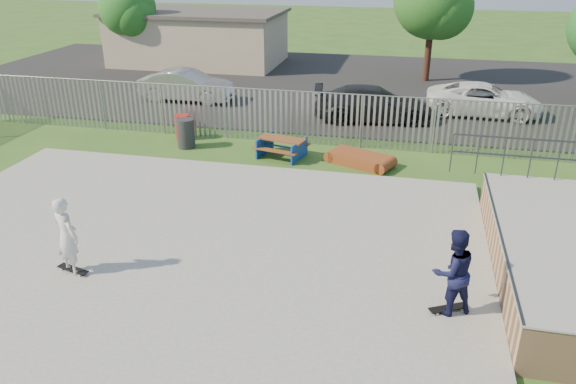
% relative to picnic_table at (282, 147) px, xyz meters
% --- Properties ---
extents(ground, '(120.00, 120.00, 0.00)m').
position_rel_picnic_table_xyz_m(ground, '(-1.00, -7.40, -0.35)').
color(ground, '#325D20').
rests_on(ground, ground).
extents(concrete_slab, '(15.00, 12.00, 0.15)m').
position_rel_picnic_table_xyz_m(concrete_slab, '(-1.00, -7.40, -0.28)').
color(concrete_slab, gray).
rests_on(concrete_slab, ground).
extents(fence, '(26.04, 16.02, 2.00)m').
position_rel_picnic_table_xyz_m(fence, '(-0.00, -2.82, 0.65)').
color(fence, gray).
rests_on(fence, ground).
extents(picnic_table, '(1.92, 1.70, 0.70)m').
position_rel_picnic_table_xyz_m(picnic_table, '(0.00, 0.00, 0.00)').
color(picnic_table, brown).
rests_on(picnic_table, ground).
extents(funbox, '(2.18, 1.66, 0.39)m').
position_rel_picnic_table_xyz_m(funbox, '(2.79, -0.17, -0.16)').
color(funbox, brown).
rests_on(funbox, ground).
extents(trash_bin_red, '(0.57, 0.57, 0.95)m').
position_rel_picnic_table_xyz_m(trash_bin_red, '(-4.20, 1.13, 0.12)').
color(trash_bin_red, maroon).
rests_on(trash_bin_red, ground).
extents(trash_bin_grey, '(0.65, 0.65, 1.08)m').
position_rel_picnic_table_xyz_m(trash_bin_grey, '(-3.69, 0.21, 0.19)').
color(trash_bin_grey, '#292A2C').
rests_on(trash_bin_grey, ground).
extents(parking_lot, '(40.00, 18.00, 0.02)m').
position_rel_picnic_table_xyz_m(parking_lot, '(-1.00, 11.60, -0.34)').
color(parking_lot, black).
rests_on(parking_lot, ground).
extents(car_silver, '(4.46, 1.57, 1.47)m').
position_rel_picnic_table_xyz_m(car_silver, '(-6.20, 6.54, 0.40)').
color(car_silver, silver).
rests_on(car_silver, parking_lot).
extents(car_dark, '(5.24, 2.76, 1.45)m').
position_rel_picnic_table_xyz_m(car_dark, '(2.76, 5.19, 0.39)').
color(car_dark, black).
rests_on(car_dark, parking_lot).
extents(car_white, '(5.04, 2.46, 1.38)m').
position_rel_picnic_table_xyz_m(car_white, '(7.44, 7.12, 0.35)').
color(car_white, white).
rests_on(car_white, parking_lot).
extents(building, '(10.40, 6.40, 3.20)m').
position_rel_picnic_table_xyz_m(building, '(-9.00, 15.60, 1.26)').
color(building, '#BBA88F').
rests_on(building, ground).
extents(tree_left, '(3.35, 3.35, 5.17)m').
position_rel_picnic_table_xyz_m(tree_left, '(-12.53, 13.41, 3.12)').
color(tree_left, '#402F19').
rests_on(tree_left, ground).
extents(skateboard_a, '(0.80, 0.55, 0.08)m').
position_rel_picnic_table_xyz_m(skateboard_a, '(5.43, -8.38, -0.17)').
color(skateboard_a, black).
rests_on(skateboard_a, concrete_slab).
extents(skateboard_b, '(0.82, 0.40, 0.08)m').
position_rel_picnic_table_xyz_m(skateboard_b, '(-2.80, -8.72, -0.17)').
color(skateboard_b, black).
rests_on(skateboard_b, concrete_slab).
extents(skater_navy, '(1.11, 1.03, 1.83)m').
position_rel_picnic_table_xyz_m(skater_navy, '(5.43, -8.38, 0.71)').
color(skater_navy, '#13163E').
rests_on(skater_navy, concrete_slab).
extents(skater_white, '(0.79, 0.68, 1.83)m').
position_rel_picnic_table_xyz_m(skater_white, '(-2.80, -8.72, 0.71)').
color(skater_white, silver).
rests_on(skater_white, concrete_slab).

